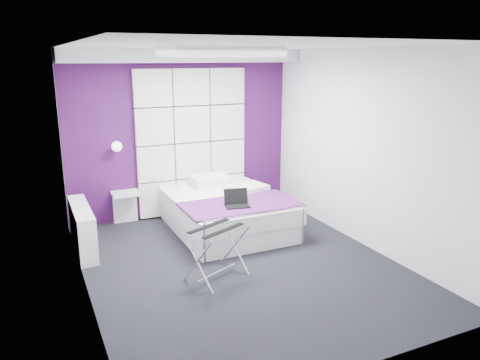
{
  "coord_description": "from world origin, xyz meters",
  "views": [
    {
      "loc": [
        -2.24,
        -4.81,
        2.48
      ],
      "look_at": [
        0.15,
        0.35,
        0.98
      ],
      "focal_mm": 35.0,
      "sensor_mm": 36.0,
      "label": 1
    }
  ],
  "objects_px": {
    "wall_lamp": "(116,146)",
    "laptop": "(236,202)",
    "bed": "(227,211)",
    "luggage_rack": "(216,253)",
    "nightstand": "(126,193)",
    "radiator": "(82,228)"
  },
  "relations": [
    {
      "from": "wall_lamp",
      "to": "radiator",
      "type": "relative_size",
      "value": 0.12
    },
    {
      "from": "bed",
      "to": "nightstand",
      "type": "bearing_deg",
      "value": 147.06
    },
    {
      "from": "nightstand",
      "to": "bed",
      "type": "bearing_deg",
      "value": -32.94
    },
    {
      "from": "radiator",
      "to": "bed",
      "type": "distance_m",
      "value": 2.02
    },
    {
      "from": "radiator",
      "to": "luggage_rack",
      "type": "bearing_deg",
      "value": -49.27
    },
    {
      "from": "radiator",
      "to": "bed",
      "type": "bearing_deg",
      "value": -3.24
    },
    {
      "from": "nightstand",
      "to": "laptop",
      "type": "xyz_separation_m",
      "value": [
        1.2,
        -1.36,
        0.1
      ]
    },
    {
      "from": "wall_lamp",
      "to": "nightstand",
      "type": "xyz_separation_m",
      "value": [
        0.09,
        -0.04,
        -0.72
      ]
    },
    {
      "from": "laptop",
      "to": "bed",
      "type": "bearing_deg",
      "value": 91.63
    },
    {
      "from": "luggage_rack",
      "to": "laptop",
      "type": "xyz_separation_m",
      "value": [
        0.63,
        0.86,
        0.28
      ]
    },
    {
      "from": "luggage_rack",
      "to": "laptop",
      "type": "bearing_deg",
      "value": 29.65
    },
    {
      "from": "nightstand",
      "to": "luggage_rack",
      "type": "xyz_separation_m",
      "value": [
        0.56,
        -2.22,
        -0.19
      ]
    },
    {
      "from": "laptop",
      "to": "radiator",
      "type": "bearing_deg",
      "value": 173.06
    },
    {
      "from": "radiator",
      "to": "luggage_rack",
      "type": "relative_size",
      "value": 1.92
    },
    {
      "from": "radiator",
      "to": "luggage_rack",
      "type": "height_order",
      "value": "luggage_rack"
    },
    {
      "from": "wall_lamp",
      "to": "bed",
      "type": "distance_m",
      "value": 1.88
    },
    {
      "from": "bed",
      "to": "laptop",
      "type": "bearing_deg",
      "value": -99.82
    },
    {
      "from": "radiator",
      "to": "nightstand",
      "type": "relative_size",
      "value": 2.96
    },
    {
      "from": "wall_lamp",
      "to": "laptop",
      "type": "relative_size",
      "value": 0.46
    },
    {
      "from": "nightstand",
      "to": "laptop",
      "type": "distance_m",
      "value": 1.81
    },
    {
      "from": "laptop",
      "to": "nightstand",
      "type": "bearing_deg",
      "value": 142.78
    },
    {
      "from": "luggage_rack",
      "to": "laptop",
      "type": "relative_size",
      "value": 1.94
    }
  ]
}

